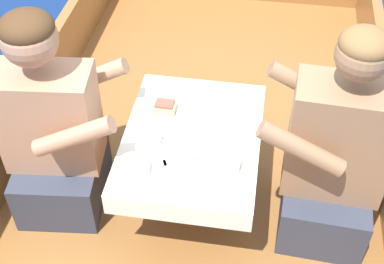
{
  "coord_description": "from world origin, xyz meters",
  "views": [
    {
      "loc": [
        0.25,
        -1.72,
        2.32
      ],
      "look_at": [
        0.0,
        -0.14,
        0.78
      ],
      "focal_mm": 50.0,
      "sensor_mm": 36.0,
      "label": 1
    }
  ],
  "objects": [
    {
      "name": "plate_sandwich",
      "position": [
        -0.14,
        -0.02,
        0.76
      ],
      "size": [
        0.21,
        0.21,
        0.01
      ],
      "color": "silver",
      "rests_on": "cockpit_table"
    },
    {
      "name": "bowl_starboard_near",
      "position": [
        -0.2,
        -0.37,
        0.78
      ],
      "size": [
        0.13,
        0.13,
        0.04
      ],
      "color": "silver",
      "rests_on": "cockpit_table"
    },
    {
      "name": "utensil_knife_port",
      "position": [
        -0.24,
        0.15,
        0.76
      ],
      "size": [
        0.06,
        0.17,
        0.0
      ],
      "rotation": [
        0.0,
        0.0,
        1.85
      ],
      "color": "silver",
      "rests_on": "cockpit_table"
    },
    {
      "name": "coffee_cup_starboard",
      "position": [
        0.0,
        -0.3,
        0.79
      ],
      "size": [
        0.09,
        0.06,
        0.05
      ],
      "color": "silver",
      "rests_on": "cockpit_table"
    },
    {
      "name": "coffee_cup_port",
      "position": [
        -0.16,
        -0.2,
        0.79
      ],
      "size": [
        0.11,
        0.08,
        0.05
      ],
      "color": "silver",
      "rests_on": "cockpit_table"
    },
    {
      "name": "gunwale_port",
      "position": [
        -0.9,
        0.0,
        0.5
      ],
      "size": [
        0.06,
        3.61,
        0.33
      ],
      "primitive_type": "cube",
      "color": "#936033",
      "rests_on": "boat_deck"
    },
    {
      "name": "bowl_port_near",
      "position": [
        0.14,
        -0.3,
        0.78
      ],
      "size": [
        0.14,
        0.14,
        0.04
      ],
      "color": "silver",
      "rests_on": "cockpit_table"
    },
    {
      "name": "plate_bread",
      "position": [
        0.07,
        0.08,
        0.76
      ],
      "size": [
        0.16,
        0.16,
        0.01
      ],
      "color": "silver",
      "rests_on": "cockpit_table"
    },
    {
      "name": "person_starboard",
      "position": [
        0.59,
        -0.17,
        0.75
      ],
      "size": [
        0.54,
        0.46,
        1.02
      ],
      "rotation": [
        0.0,
        0.0,
        3.09
      ],
      "color": "#333847",
      "rests_on": "boat_deck"
    },
    {
      "name": "ground_plane",
      "position": [
        0.0,
        0.0,
        0.0
      ],
      "size": [
        60.0,
        60.0,
        0.0
      ],
      "primitive_type": "plane",
      "color": "navy"
    },
    {
      "name": "person_port",
      "position": [
        -0.59,
        -0.2,
        0.75
      ],
      "size": [
        0.55,
        0.49,
        0.99
      ],
      "rotation": [
        0.0,
        0.0,
        0.11
      ],
      "color": "#333847",
      "rests_on": "boat_deck"
    },
    {
      "name": "cockpit_table",
      "position": [
        0.0,
        -0.14,
        0.71
      ],
      "size": [
        0.57,
        0.76,
        0.42
      ],
      "color": "#B2B2B7",
      "rests_on": "boat_deck"
    },
    {
      "name": "sandwich",
      "position": [
        -0.14,
        -0.02,
        0.79
      ],
      "size": [
        0.1,
        0.07,
        0.05
      ],
      "rotation": [
        0.0,
        0.0,
        -0.02
      ],
      "color": "#E0BC7F",
      "rests_on": "plate_sandwich"
    },
    {
      "name": "utensil_knife_starboard",
      "position": [
        -0.04,
        -0.17,
        0.76
      ],
      "size": [
        0.13,
        0.13,
        0.0
      ],
      "rotation": [
        0.0,
        0.0,
        0.79
      ],
      "color": "silver",
      "rests_on": "cockpit_table"
    },
    {
      "name": "utensil_spoon_center",
      "position": [
        0.13,
        -0.01,
        0.76
      ],
      "size": [
        0.14,
        0.12,
        0.01
      ],
      "rotation": [
        0.0,
        0.0,
        0.72
      ],
      "color": "silver",
      "rests_on": "cockpit_table"
    },
    {
      "name": "boat_deck",
      "position": [
        0.0,
        0.0,
        0.17
      ],
      "size": [
        1.86,
        3.61,
        0.34
      ],
      "primitive_type": "cube",
      "color": "brown",
      "rests_on": "ground_plane"
    },
    {
      "name": "utensil_fork_starboard",
      "position": [
        -0.06,
        -0.36,
        0.76
      ],
      "size": [
        0.08,
        0.17,
        0.0
      ],
      "rotation": [
        0.0,
        0.0,
        1.97
      ],
      "color": "silver",
      "rests_on": "cockpit_table"
    }
  ]
}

